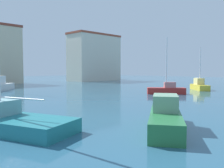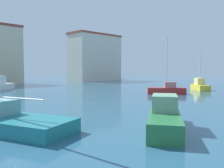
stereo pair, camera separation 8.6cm
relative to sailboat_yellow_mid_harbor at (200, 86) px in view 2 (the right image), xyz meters
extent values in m
plane|color=#285670|center=(-18.92, 8.59, -0.63)|extent=(160.00, 160.00, 0.00)
cube|color=gold|center=(-0.06, -0.05, -0.24)|extent=(4.08, 3.98, 0.77)
cube|color=#DFCD77|center=(0.17, 0.16, 0.60)|extent=(1.91, 1.89, 0.92)
cylinder|color=silver|center=(-0.06, -0.05, 2.78)|extent=(0.12, 0.12, 5.28)
cylinder|color=silver|center=(0.50, 0.48, 1.04)|extent=(1.14, 1.09, 0.08)
cube|color=#B22823|center=(-8.22, 0.36, -0.26)|extent=(3.75, 4.14, 0.74)
cube|color=#C4716E|center=(-7.96, 0.05, 0.45)|extent=(1.45, 1.51, 0.68)
cylinder|color=silver|center=(-8.22, 0.36, 3.09)|extent=(0.12, 0.12, 5.95)
cube|color=#28703D|center=(-23.10, -8.77, -0.21)|extent=(5.17, 4.03, 0.83)
cube|color=gray|center=(-22.54, -8.41, 0.60)|extent=(2.18, 1.99, 0.80)
cylinder|color=silver|center=(-28.07, -4.22, 0.93)|extent=(1.00, 2.59, 0.08)
cube|color=beige|center=(8.66, 32.44, 5.19)|extent=(13.48, 6.29, 11.63)
cube|color=#9E4733|center=(8.66, 32.44, 11.25)|extent=(13.75, 6.41, 0.50)
cube|color=#B2A893|center=(16.82, 39.54, 2.11)|extent=(6.73, 6.11, 5.47)
cube|color=#9E4733|center=(16.82, 39.54, 5.10)|extent=(6.87, 6.24, 0.50)
camera|label=1|loc=(-32.90, -14.82, 2.26)|focal=38.22mm
camera|label=2|loc=(-32.84, -14.88, 2.26)|focal=38.22mm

